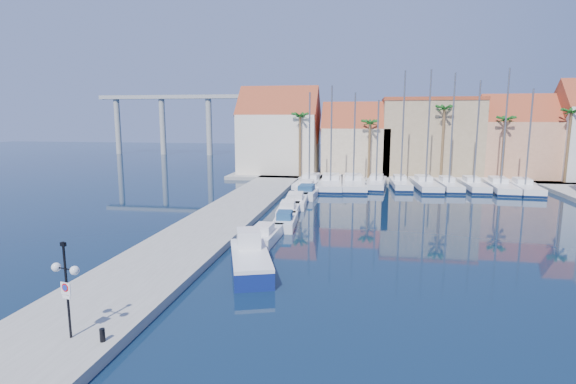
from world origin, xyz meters
name	(u,v)px	position (x,y,z in m)	size (l,w,h in m)	color
ground	(300,286)	(0.00, 0.00, 0.00)	(260.00, 260.00, 0.00)	black
quay_west	(220,220)	(-9.00, 13.50, 0.25)	(6.00, 77.00, 0.50)	gray
shore_north	(407,175)	(10.00, 48.00, 0.25)	(54.00, 16.00, 0.50)	gray
lamp_post	(66,275)	(-8.02, -8.21, 3.09)	(1.31, 0.59, 3.94)	black
bollard	(102,335)	(-6.60, -8.28, 0.77)	(0.21, 0.21, 0.53)	black
fishing_boat	(250,259)	(-3.31, 2.04, 0.76)	(4.10, 6.85, 2.27)	navy
motorboat_west_0	(265,235)	(-3.81, 8.55, 0.51)	(1.88, 5.40, 1.40)	white
motorboat_west_1	(285,221)	(-3.15, 13.30, 0.51)	(2.05, 5.46, 1.40)	white
motorboat_west_2	(288,210)	(-3.65, 17.92, 0.51)	(2.17, 5.76, 1.40)	white
motorboat_west_3	(296,200)	(-3.67, 22.82, 0.51)	(2.57, 6.87, 1.40)	white
motorboat_west_4	(307,192)	(-3.19, 28.55, 0.51)	(2.58, 7.44, 1.40)	white
motorboat_west_5	(308,186)	(-3.65, 32.55, 0.51)	(2.46, 6.94, 1.40)	white
sailboat_0	(310,182)	(-3.72, 35.66, 0.57)	(3.41, 10.75, 12.31)	white
sailboat_1	(331,183)	(-0.96, 35.64, 0.57)	(3.66, 12.09, 13.11)	white
sailboat_2	(353,183)	(1.97, 35.99, 0.56)	(3.76, 12.02, 12.23)	white
sailboat_3	(376,183)	(4.99, 36.45, 0.59)	(3.05, 9.01, 11.31)	white
sailboat_4	(400,183)	(8.06, 36.47, 0.67)	(2.57, 8.43, 14.90)	white
sailboat_5	(425,184)	(11.14, 36.41, 0.62)	(3.42, 10.29, 14.99)	white
sailboat_6	(448,184)	(13.99, 36.18, 0.65)	(2.70, 8.53, 14.52)	white
sailboat_7	(472,185)	(17.06, 36.62, 0.62)	(2.64, 8.98, 13.61)	white
sailboat_8	(499,186)	(20.24, 36.41, 0.61)	(3.23, 10.35, 14.99)	white
sailboat_9	(524,187)	(22.92, 35.85, 0.59)	(3.03, 9.67, 12.51)	white
building_0	(279,134)	(-10.00, 47.00, 6.52)	(12.30, 9.00, 13.50)	beige
building_1	(356,143)	(2.00, 47.00, 5.30)	(10.30, 8.00, 11.00)	tan
building_2	(429,136)	(13.00, 48.00, 6.26)	(14.20, 10.20, 11.50)	#9D8660
building_3	(516,140)	(25.00, 47.00, 5.86)	(10.30, 8.00, 12.00)	tan
palm_0	(300,118)	(-6.00, 42.00, 9.08)	(2.60, 2.60, 10.15)	brown
palm_1	(370,124)	(4.00, 42.00, 8.14)	(2.60, 2.60, 9.15)	brown
palm_2	(444,111)	(14.00, 42.00, 10.02)	(2.60, 2.60, 11.15)	brown
palm_3	(506,121)	(22.00, 42.00, 8.61)	(2.60, 2.60, 9.65)	brown
palm_4	(571,114)	(30.00, 42.00, 9.55)	(2.60, 2.60, 10.65)	brown
viaduct	(189,113)	(-39.07, 82.00, 10.25)	(48.00, 2.20, 14.45)	#9E9E99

